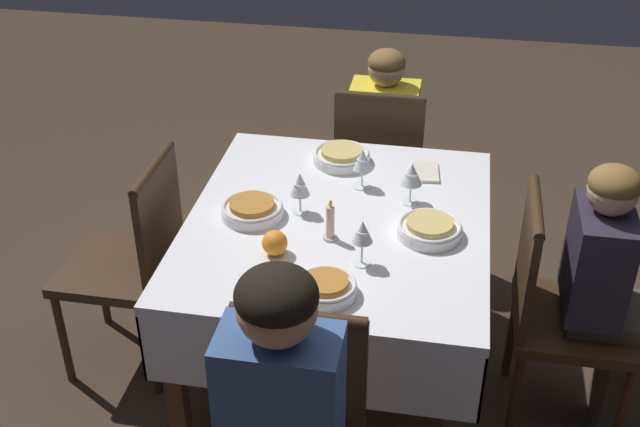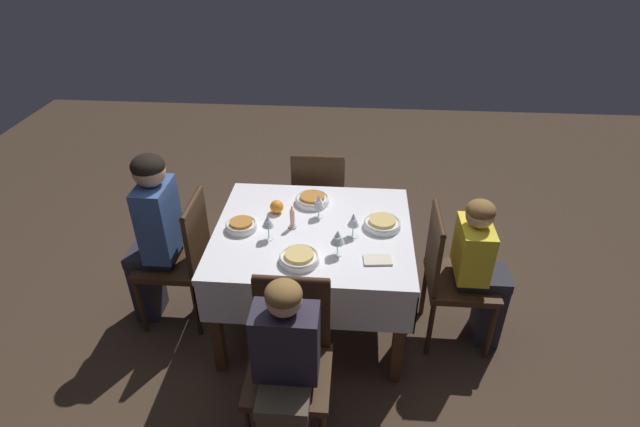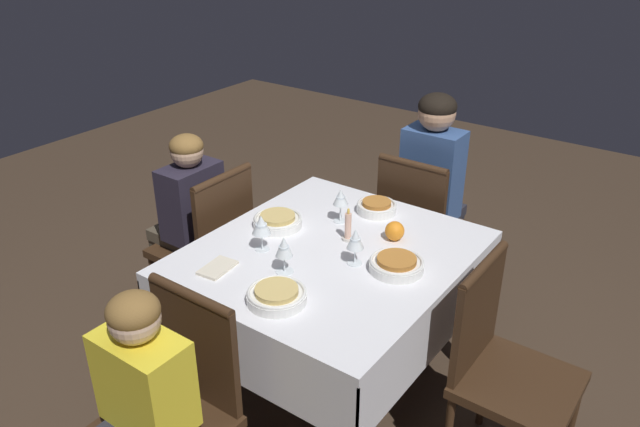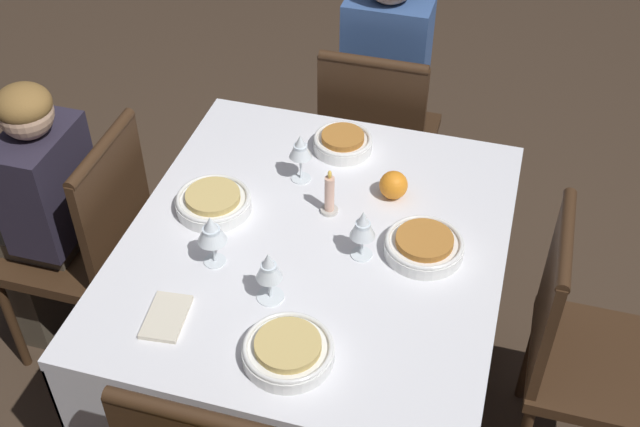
{
  "view_description": "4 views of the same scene",
  "coord_description": "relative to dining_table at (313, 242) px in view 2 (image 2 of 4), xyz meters",
  "views": [
    {
      "loc": [
        2.31,
        0.35,
        2.23
      ],
      "look_at": [
        0.06,
        -0.05,
        0.79
      ],
      "focal_mm": 45.0,
      "sensor_mm": 36.0,
      "label": 1
    },
    {
      "loc": [
        -0.23,
        2.44,
        2.41
      ],
      "look_at": [
        -0.04,
        0.04,
        0.87
      ],
      "focal_mm": 28.0,
      "sensor_mm": 36.0,
      "label": 2
    },
    {
      "loc": [
        -1.84,
        -1.28,
        2.04
      ],
      "look_at": [
        0.05,
        0.09,
        0.86
      ],
      "focal_mm": 35.0,
      "sensor_mm": 36.0,
      "label": 3
    },
    {
      "loc": [
        -1.55,
        -0.45,
        2.26
      ],
      "look_at": [
        0.05,
        -0.0,
        0.79
      ],
      "focal_mm": 45.0,
      "sensor_mm": 36.0,
      "label": 4
    }
  ],
  "objects": [
    {
      "name": "ground_plane",
      "position": [
        0.0,
        0.0,
        -0.64
      ],
      "size": [
        8.0,
        8.0,
        0.0
      ],
      "primitive_type": "plane",
      "color": "#3D2D21"
    },
    {
      "name": "dining_table",
      "position": [
        0.0,
        0.0,
        0.0
      ],
      "size": [
        1.17,
        1.04,
        0.74
      ],
      "color": "silver",
      "rests_on": "ground_plane"
    },
    {
      "name": "chair_east",
      "position": [
        0.83,
        0.01,
        -0.13
      ],
      "size": [
        0.41,
        0.41,
        0.9
      ],
      "rotation": [
        0.0,
        0.0,
        1.57
      ],
      "color": "#382314",
      "rests_on": "ground_plane"
    },
    {
      "name": "chair_west",
      "position": [
        -0.83,
        0.06,
        -0.13
      ],
      "size": [
        0.41,
        0.41,
        0.9
      ],
      "rotation": [
        0.0,
        0.0,
        -1.57
      ],
      "color": "#382314",
      "rests_on": "ground_plane"
    },
    {
      "name": "chair_north",
      "position": [
        0.05,
        0.77,
        -0.13
      ],
      "size": [
        0.41,
        0.41,
        0.9
      ],
      "rotation": [
        0.0,
        0.0,
        3.14
      ],
      "color": "#382314",
      "rests_on": "ground_plane"
    },
    {
      "name": "chair_south",
      "position": [
        0.02,
        -0.77,
        -0.13
      ],
      "size": [
        0.41,
        0.41,
        0.9
      ],
      "color": "#382314",
      "rests_on": "ground_plane"
    },
    {
      "name": "person_adult_denim",
      "position": [
        0.98,
        0.01,
        0.04
      ],
      "size": [
        0.34,
        0.3,
        1.19
      ],
      "rotation": [
        0.0,
        0.0,
        1.57
      ],
      "color": "#282833",
      "rests_on": "ground_plane"
    },
    {
      "name": "person_child_yellow",
      "position": [
        -1.0,
        0.06,
        -0.08
      ],
      "size": [
        0.33,
        0.3,
        1.01
      ],
      "rotation": [
        0.0,
        0.0,
        -1.57
      ],
      "color": "#282833",
      "rests_on": "ground_plane"
    },
    {
      "name": "person_child_dark",
      "position": [
        0.05,
        0.93,
        -0.06
      ],
      "size": [
        0.3,
        0.33,
        1.05
      ],
      "rotation": [
        0.0,
        0.0,
        3.14
      ],
      "color": "#4C4233",
      "rests_on": "ground_plane"
    },
    {
      "name": "bowl_east",
      "position": [
        0.42,
        0.03,
        0.13
      ],
      "size": [
        0.19,
        0.19,
        0.06
      ],
      "color": "white",
      "rests_on": "dining_table"
    },
    {
      "name": "wine_glass_east",
      "position": [
        0.25,
        0.11,
        0.21
      ],
      "size": [
        0.07,
        0.07,
        0.16
      ],
      "color": "white",
      "rests_on": "dining_table"
    },
    {
      "name": "bowl_west",
      "position": [
        -0.41,
        -0.05,
        0.13
      ],
      "size": [
        0.22,
        0.22,
        0.06
      ],
      "color": "white",
      "rests_on": "dining_table"
    },
    {
      "name": "wine_glass_west",
      "position": [
        -0.24,
        0.05,
        0.2
      ],
      "size": [
        0.07,
        0.07,
        0.15
      ],
      "color": "white",
      "rests_on": "dining_table"
    },
    {
      "name": "bowl_north",
      "position": [
        0.05,
        0.32,
        0.13
      ],
      "size": [
        0.22,
        0.22,
        0.06
      ],
      "color": "white",
      "rests_on": "dining_table"
    },
    {
      "name": "wine_glass_north",
      "position": [
        -0.16,
        0.24,
        0.21
      ],
      "size": [
        0.08,
        0.08,
        0.16
      ],
      "color": "white",
      "rests_on": "dining_table"
    },
    {
      "name": "bowl_south",
      "position": [
        0.03,
        -0.3,
        0.13
      ],
      "size": [
        0.22,
        0.22,
        0.06
      ],
      "color": "white",
      "rests_on": "dining_table"
    },
    {
      "name": "wine_glass_south",
      "position": [
        -0.02,
        -0.14,
        0.21
      ],
      "size": [
        0.07,
        0.07,
        0.16
      ],
      "color": "white",
      "rests_on": "dining_table"
    },
    {
      "name": "candle_centerpiece",
      "position": [
        0.12,
        -0.01,
        0.15
      ],
      "size": [
        0.05,
        0.05,
        0.15
      ],
      "color": "beige",
      "rests_on": "dining_table"
    },
    {
      "name": "orange_fruit",
      "position": [
        0.24,
        -0.17,
        0.14
      ],
      "size": [
        0.08,
        0.08,
        0.08
      ],
      "primitive_type": "sphere",
      "color": "orange",
      "rests_on": "dining_table"
    },
    {
      "name": "napkin_red_folded",
      "position": [
        -0.38,
        0.28,
        0.1
      ],
      "size": [
        0.16,
        0.11,
        0.01
      ],
      "rotation": [
        0.0,
        0.0,
        0.1
      ],
      "color": "beige",
      "rests_on": "dining_table"
    }
  ]
}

